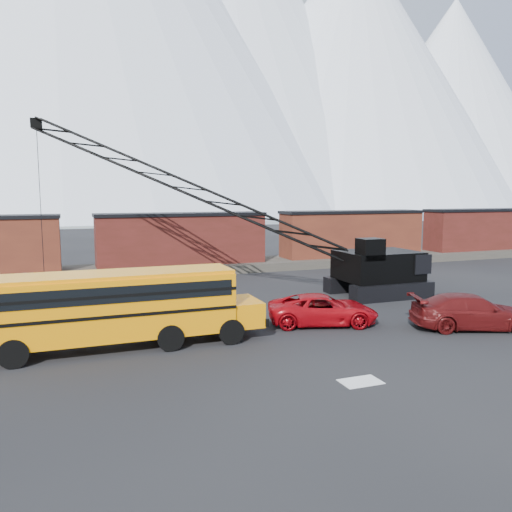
{
  "coord_description": "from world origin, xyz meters",
  "views": [
    {
      "loc": [
        -8.62,
        -18.05,
        6.37
      ],
      "look_at": [
        0.95,
        7.35,
        3.0
      ],
      "focal_mm": 35.0,
      "sensor_mm": 36.0,
      "label": 1
    }
  ],
  "objects_px": {
    "red_pickup": "(323,309)",
    "crawler_crane": "(195,191)",
    "school_bus": "(120,306)",
    "maroon_suv": "(472,312)"
  },
  "relations": [
    {
      "from": "school_bus",
      "to": "crawler_crane",
      "type": "height_order",
      "value": "crawler_crane"
    },
    {
      "from": "red_pickup",
      "to": "crawler_crane",
      "type": "relative_size",
      "value": 0.23
    },
    {
      "from": "school_bus",
      "to": "maroon_suv",
      "type": "height_order",
      "value": "school_bus"
    },
    {
      "from": "red_pickup",
      "to": "maroon_suv",
      "type": "relative_size",
      "value": 0.94
    },
    {
      "from": "maroon_suv",
      "to": "crawler_crane",
      "type": "distance_m",
      "value": 17.43
    },
    {
      "from": "maroon_suv",
      "to": "school_bus",
      "type": "bearing_deg",
      "value": 99.55
    },
    {
      "from": "school_bus",
      "to": "red_pickup",
      "type": "bearing_deg",
      "value": 2.3
    },
    {
      "from": "crawler_crane",
      "to": "school_bus",
      "type": "bearing_deg",
      "value": -119.47
    },
    {
      "from": "red_pickup",
      "to": "maroon_suv",
      "type": "distance_m",
      "value": 7.02
    },
    {
      "from": "crawler_crane",
      "to": "red_pickup",
      "type": "bearing_deg",
      "value": -67.53
    }
  ]
}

